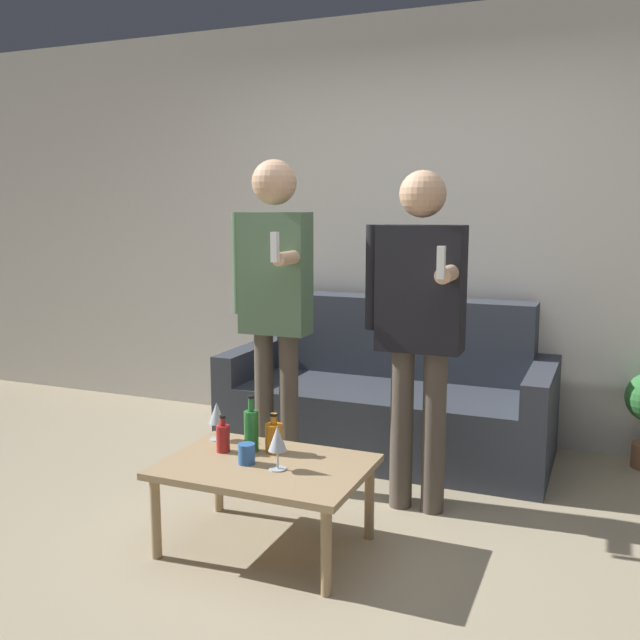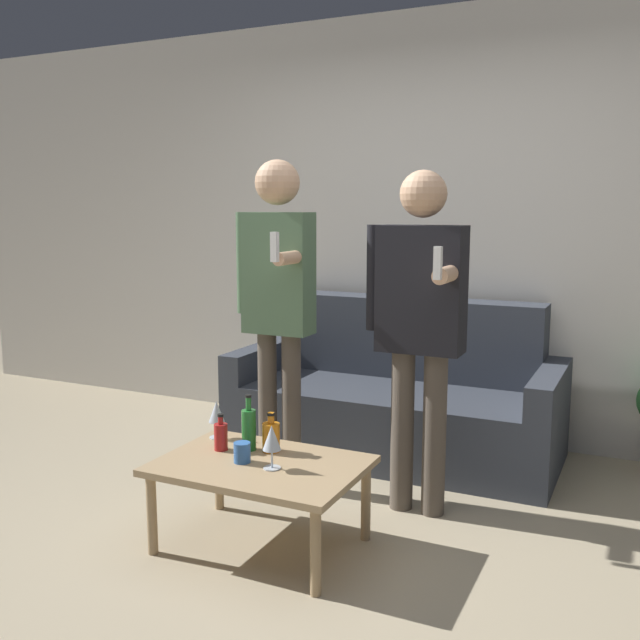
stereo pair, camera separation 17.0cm
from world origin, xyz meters
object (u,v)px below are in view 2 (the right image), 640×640
person_standing_left (277,292)px  coffee_table (261,472)px  couch (397,400)px  person_standing_right (420,314)px  bottle_orange (249,428)px

person_standing_left → coffee_table: bearing=-67.7°
coffee_table → person_standing_left: person_standing_left is taller
couch → person_standing_left: person_standing_left is taller
coffee_table → person_standing_right: size_ratio=0.53×
bottle_orange → person_standing_left: person_standing_left is taller
coffee_table → person_standing_left: 1.00m
person_standing_right → bottle_orange: bearing=-139.4°
couch → bottle_orange: size_ratio=7.47×
couch → bottle_orange: couch is taller
couch → person_standing_left: bearing=-115.9°
person_standing_left → person_standing_right: person_standing_left is taller
bottle_orange → couch: bearing=79.5°
couch → bottle_orange: (-0.25, -1.34, 0.17)m
person_standing_right → coffee_table: bearing=-127.1°
couch → person_standing_left: 1.15m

